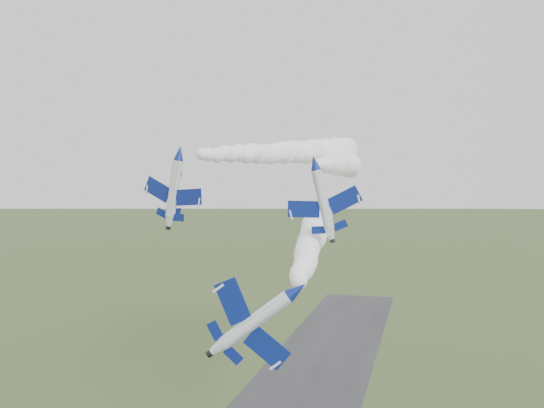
% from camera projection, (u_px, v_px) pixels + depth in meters
% --- Properties ---
extents(jet_lead, '(6.48, 12.32, 8.21)m').
position_uv_depth(jet_lead, '(297.00, 290.00, 59.98)').
color(jet_lead, silver).
extents(smoke_trail_jet_lead, '(16.45, 60.95, 5.35)m').
position_uv_depth(smoke_trail_jet_lead, '(312.00, 238.00, 93.01)').
color(smoke_trail_jet_lead, white).
extents(jet_pair_left, '(10.34, 12.29, 3.47)m').
position_uv_depth(jet_pair_left, '(179.00, 153.00, 87.20)').
color(jet_pair_left, silver).
extents(smoke_trail_jet_pair_left, '(21.10, 61.65, 5.60)m').
position_uv_depth(smoke_trail_jet_pair_left, '(288.00, 152.00, 116.64)').
color(smoke_trail_jet_pair_left, white).
extents(jet_pair_right, '(10.18, 12.47, 3.65)m').
position_uv_depth(jet_pair_right, '(314.00, 163.00, 83.93)').
color(jet_pair_right, silver).
extents(smoke_trail_jet_pair_right, '(8.98, 56.97, 5.02)m').
position_uv_depth(smoke_trail_jet_pair_right, '(338.00, 165.00, 114.61)').
color(smoke_trail_jet_pair_right, white).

